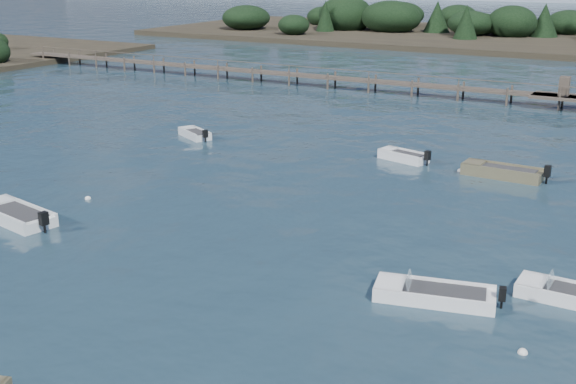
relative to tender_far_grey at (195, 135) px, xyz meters
The scene contains 11 objects.
ground 39.17m from the tender_far_grey, 64.79° to the left, with size 400.00×400.00×0.00m, color #152632.
tender_far_grey is the anchor object (origin of this frame).
tender_far_white 15.02m from the tender_far_grey, ahead, with size 3.52×1.97×1.18m.
dinghy_mid_white_a 28.17m from the tender_far_grey, 35.88° to the right, with size 4.71×2.54×1.08m.
dinghy_mid_grey 18.24m from the tender_far_grey, 81.42° to the right, with size 5.10×2.60×1.26m.
dinghy_extra_a 21.18m from the tender_far_grey, ahead, with size 4.88×1.73×1.33m.
dinghy_mid_white_b 30.71m from the tender_far_grey, 27.41° to the right, with size 4.31×1.59×1.07m.
buoy_b 32.43m from the tender_far_grey, 35.32° to the right, with size 0.32×0.32×0.32m, color silver.
buoy_c 14.35m from the tender_far_grey, 76.31° to the right, with size 0.32×0.32×0.32m, color silver.
buoy_e 18.74m from the tender_far_grey, ahead, with size 0.32×0.32×0.32m, color silver.
jetty 23.99m from the tender_far_grey, 102.19° to the left, with size 64.50×3.20×3.40m.
Camera 1 is at (13.14, -15.28, 11.72)m, focal length 45.00 mm.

